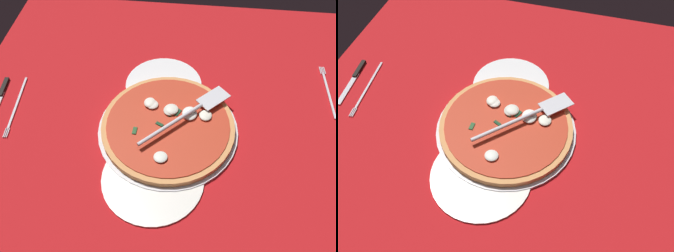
# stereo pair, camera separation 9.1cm
# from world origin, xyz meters

# --- Properties ---
(ground_plane) EXTENTS (1.15, 1.15, 0.01)m
(ground_plane) POSITION_xyz_m (0.00, 0.00, -0.00)
(ground_plane) COLOR #B41619
(pizza_pan) EXTENTS (0.37, 0.37, 0.01)m
(pizza_pan) POSITION_xyz_m (-0.01, -0.01, 0.01)
(pizza_pan) COLOR silver
(pizza_pan) RESTS_ON ground_plane
(dinner_plate_left) EXTENTS (0.25, 0.25, 0.01)m
(dinner_plate_left) POSITION_xyz_m (-0.15, 0.01, 0.01)
(dinner_plate_left) COLOR white
(dinner_plate_left) RESTS_ON ground_plane
(dinner_plate_right) EXTENTS (0.22, 0.22, 0.01)m
(dinner_plate_right) POSITION_xyz_m (0.16, 0.02, 0.01)
(dinner_plate_right) COLOR white
(dinner_plate_right) RESTS_ON ground_plane
(pizza) EXTENTS (0.35, 0.35, 0.03)m
(pizza) POSITION_xyz_m (-0.00, -0.01, 0.02)
(pizza) COLOR #DA9253
(pizza) RESTS_ON pizza_pan
(pizza_server) EXTENTS (0.22, 0.23, 0.01)m
(pizza_server) POSITION_xyz_m (0.02, -0.05, 0.05)
(pizza_server) COLOR silver
(pizza_server) RESTS_ON pizza
(place_setting_far) EXTENTS (0.22, 0.14, 0.01)m
(place_setting_far) POSITION_xyz_m (0.05, 0.46, 0.00)
(place_setting_far) COLOR white
(place_setting_far) RESTS_ON ground_plane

